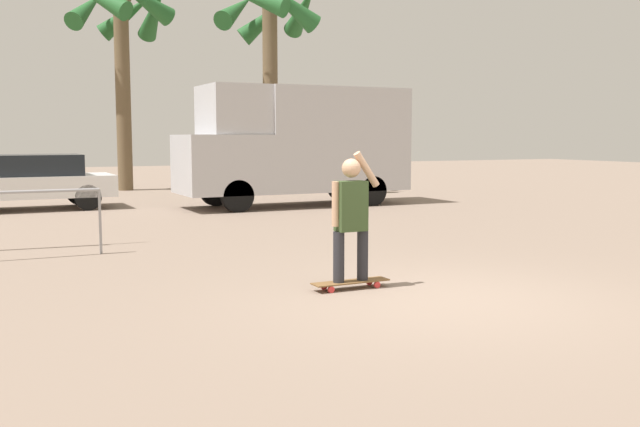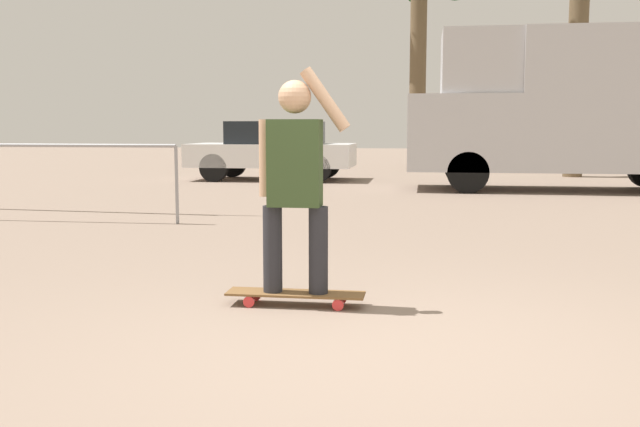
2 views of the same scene
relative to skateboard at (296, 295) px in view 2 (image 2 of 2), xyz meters
The scene contains 5 objects.
ground_plane 1.19m from the skateboard, 56.42° to the right, with size 80.00×80.00×0.00m, color gray.
skateboard is the anchor object (origin of this frame).
person_skateboarder 0.89m from the skateboard, behind, with size 0.66×0.24×1.62m.
camper_van 11.06m from the skateboard, 69.19° to the left, with size 6.31×2.09×3.23m.
parked_car_white 12.60m from the skateboard, 102.72° to the left, with size 4.00×1.93×1.44m.
Camera 2 is at (0.26, -4.03, 1.30)m, focal length 40.00 mm.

